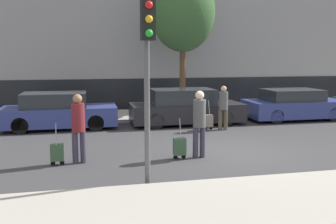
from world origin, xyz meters
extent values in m
plane|color=#38383A|center=(0.00, 0.00, 0.00)|extent=(80.00, 80.00, 0.00)
cube|color=#A39E93|center=(0.00, -3.75, 0.06)|extent=(28.00, 2.50, 0.12)
cube|color=#A39E93|center=(0.00, 7.00, 0.06)|extent=(28.00, 3.00, 0.12)
cube|color=black|center=(0.00, 9.18, 0.80)|extent=(27.44, 0.06, 1.60)
cube|color=navy|center=(-5.00, 4.70, 0.49)|extent=(4.25, 1.71, 0.70)
cube|color=#23282D|center=(-5.17, 4.70, 1.11)|extent=(2.34, 1.50, 0.54)
cylinder|color=black|center=(-3.69, 3.94, 0.30)|extent=(0.60, 0.18, 0.60)
cylinder|color=black|center=(-3.69, 5.47, 0.30)|extent=(0.60, 0.18, 0.60)
cylinder|color=black|center=(-6.32, 3.94, 0.30)|extent=(0.60, 0.18, 0.60)
cylinder|color=black|center=(-6.32, 5.47, 0.30)|extent=(0.60, 0.18, 0.60)
cube|color=black|center=(-0.04, 4.60, 0.49)|extent=(4.51, 1.78, 0.70)
cube|color=#23282D|center=(-0.22, 4.60, 1.14)|extent=(2.48, 1.56, 0.59)
cylinder|color=black|center=(1.36, 3.81, 0.30)|extent=(0.60, 0.18, 0.60)
cylinder|color=black|center=(1.36, 5.40, 0.30)|extent=(0.60, 0.18, 0.60)
cylinder|color=black|center=(-1.44, 3.81, 0.30)|extent=(0.60, 0.18, 0.60)
cylinder|color=black|center=(-1.44, 5.40, 0.30)|extent=(0.60, 0.18, 0.60)
cube|color=navy|center=(4.86, 4.70, 0.49)|extent=(4.29, 1.90, 0.70)
cube|color=#23282D|center=(4.69, 4.70, 1.08)|extent=(2.36, 1.67, 0.48)
cylinder|color=black|center=(6.19, 3.84, 0.30)|extent=(0.60, 0.18, 0.60)
cylinder|color=black|center=(6.19, 5.56, 0.30)|extent=(0.60, 0.18, 0.60)
cylinder|color=black|center=(3.53, 3.84, 0.30)|extent=(0.60, 0.18, 0.60)
cylinder|color=black|center=(3.53, 5.56, 0.30)|extent=(0.60, 0.18, 0.60)
cylinder|color=#383347|center=(-4.31, -0.24, 0.42)|extent=(0.15, 0.15, 0.83)
cylinder|color=#383347|center=(-4.11, -0.22, 0.42)|extent=(0.15, 0.15, 0.83)
cylinder|color=maroon|center=(-4.21, -0.23, 1.20)|extent=(0.34, 0.34, 0.72)
sphere|color=#936B4C|center=(-4.21, -0.23, 1.68)|extent=(0.24, 0.24, 0.24)
cube|color=#335138|center=(-4.76, -0.29, 0.33)|extent=(0.32, 0.24, 0.42)
cylinder|color=black|center=(-4.87, -0.29, 0.06)|extent=(0.12, 0.03, 0.12)
cylinder|color=black|center=(-4.64, -0.29, 0.06)|extent=(0.12, 0.03, 0.12)
cylinder|color=gray|center=(-4.76, -0.37, 0.81)|extent=(0.02, 0.19, 0.53)
cylinder|color=#383347|center=(-1.14, -0.38, 0.42)|extent=(0.15, 0.15, 0.85)
cylinder|color=#383347|center=(-0.94, -0.37, 0.42)|extent=(0.15, 0.15, 0.85)
cylinder|color=#4C4C4C|center=(-1.04, -0.38, 1.22)|extent=(0.34, 0.34, 0.74)
sphere|color=beige|center=(-1.04, -0.38, 1.71)|extent=(0.24, 0.24, 0.24)
cube|color=#335138|center=(-1.58, -0.40, 0.34)|extent=(0.32, 0.24, 0.45)
cylinder|color=black|center=(-1.70, -0.40, 0.06)|extent=(0.12, 0.03, 0.12)
cylinder|color=black|center=(-1.47, -0.40, 0.06)|extent=(0.12, 0.03, 0.12)
cylinder|color=gray|center=(-1.58, -0.47, 0.84)|extent=(0.02, 0.19, 0.53)
cylinder|color=#4C4233|center=(0.88, 3.16, 0.38)|extent=(0.15, 0.15, 0.77)
cylinder|color=#4C4233|center=(1.07, 3.12, 0.38)|extent=(0.15, 0.15, 0.77)
cylinder|color=#4C4C4C|center=(0.98, 3.14, 1.10)|extent=(0.34, 0.34, 0.67)
sphere|color=tan|center=(0.98, 3.14, 1.54)|extent=(0.22, 0.22, 0.22)
cube|color=slate|center=(0.44, 3.27, 0.34)|extent=(0.32, 0.24, 0.45)
cylinder|color=black|center=(0.33, 3.27, 0.06)|extent=(0.12, 0.03, 0.12)
cylinder|color=black|center=(0.55, 3.27, 0.06)|extent=(0.12, 0.03, 0.12)
cylinder|color=gray|center=(0.44, 3.19, 0.84)|extent=(0.02, 0.19, 0.53)
cylinder|color=#515154|center=(-2.75, -2.25, 1.93)|extent=(0.12, 0.12, 3.85)
cube|color=black|center=(-2.75, -2.43, 3.45)|extent=(0.28, 0.24, 0.80)
sphere|color=red|center=(-2.75, -2.58, 3.72)|extent=(0.15, 0.15, 0.15)
sphere|color=gold|center=(-2.75, -2.58, 3.45)|extent=(0.15, 0.15, 0.15)
sphere|color=green|center=(-2.75, -2.58, 3.18)|extent=(0.15, 0.15, 0.15)
torus|color=black|center=(4.93, 6.71, 0.48)|extent=(0.72, 0.06, 0.72)
torus|color=black|center=(3.88, 6.71, 0.48)|extent=(0.72, 0.06, 0.72)
cylinder|color=black|center=(4.41, 6.71, 0.68)|extent=(1.00, 0.05, 0.05)
cylinder|color=black|center=(4.22, 6.71, 0.88)|extent=(0.04, 0.04, 0.40)
cylinder|color=#4C3826|center=(0.43, 7.12, 1.75)|extent=(0.28, 0.28, 3.25)
ellipsoid|color=#33562D|center=(0.43, 7.12, 4.71)|extent=(2.93, 2.93, 3.58)
camera|label=1|loc=(-3.97, -9.88, 2.75)|focal=40.00mm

